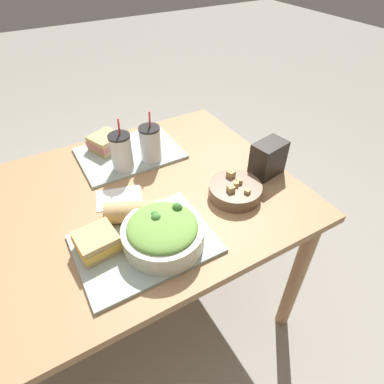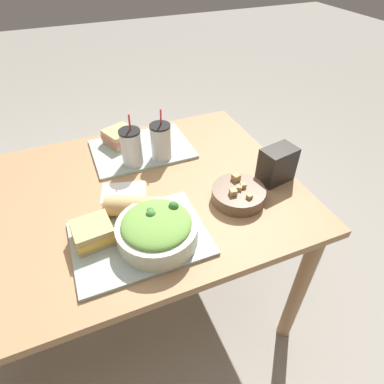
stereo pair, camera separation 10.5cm
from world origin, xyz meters
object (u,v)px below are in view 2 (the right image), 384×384
object	(u,v)px
soup_bowl	(238,194)
drink_cup_red	(161,142)
salad_bowl	(157,229)
sandwich_near	(93,232)
sandwich_far	(120,136)
baguette_near	(130,206)
drink_cup_dark	(132,148)
napkin_folded	(124,192)
chip_bag	(277,165)

from	to	relation	value
soup_bowl	drink_cup_red	bearing A→B (deg)	116.24
salad_bowl	sandwich_near	bearing A→B (deg)	157.79
sandwich_far	drink_cup_red	size ratio (longest dim) A/B	0.73
baguette_near	drink_cup_red	size ratio (longest dim) A/B	0.81
soup_bowl	drink_cup_dark	bearing A→B (deg)	130.18
napkin_folded	baguette_near	bearing A→B (deg)	-91.41
chip_bag	baguette_near	bearing A→B (deg)	168.61
baguette_near	chip_bag	distance (m)	0.56
sandwich_near	sandwich_far	xyz separation A→B (m)	(0.20, 0.53, 0.00)
salad_bowl	napkin_folded	xyz separation A→B (m)	(-0.04, 0.28, -0.06)
drink_cup_dark	napkin_folded	world-z (taller)	drink_cup_dark
salad_bowl	drink_cup_dark	bearing A→B (deg)	85.55
drink_cup_dark	chip_bag	bearing A→B (deg)	-31.61
drink_cup_dark	chip_bag	distance (m)	0.57
napkin_folded	soup_bowl	bearing A→B (deg)	-27.96
drink_cup_dark	napkin_folded	xyz separation A→B (m)	(-0.08, -0.15, -0.08)
drink_cup_red	napkin_folded	size ratio (longest dim) A/B	1.16
salad_bowl	chip_bag	bearing A→B (deg)	14.29
salad_bowl	chip_bag	size ratio (longest dim) A/B	1.74
chip_bag	napkin_folded	size ratio (longest dim) A/B	0.77
salad_bowl	drink_cup_red	distance (m)	0.46
sandwich_near	sandwich_far	bearing A→B (deg)	63.51
sandwich_far	napkin_folded	bearing A→B (deg)	-124.28
baguette_near	napkin_folded	world-z (taller)	baguette_near
salad_bowl	soup_bowl	bearing A→B (deg)	13.81
sandwich_near	salad_bowl	bearing A→B (deg)	-27.58
baguette_near	sandwich_far	bearing A→B (deg)	17.83
baguette_near	napkin_folded	bearing A→B (deg)	25.00
salad_bowl	drink_cup_red	bearing A→B (deg)	70.03
sandwich_far	soup_bowl	bearing A→B (deg)	-82.30
sandwich_far	baguette_near	bearing A→B (deg)	-121.30
drink_cup_dark	salad_bowl	bearing A→B (deg)	-94.45
chip_bag	sandwich_far	bearing A→B (deg)	125.99
sandwich_near	baguette_near	size ratio (longest dim) A/B	0.73
drink_cup_red	chip_bag	xyz separation A→B (m)	(0.36, -0.30, -0.01)
drink_cup_dark	sandwich_near	bearing A→B (deg)	-121.32
salad_bowl	sandwich_near	size ratio (longest dim) A/B	1.95
drink_cup_dark	napkin_folded	bearing A→B (deg)	-117.41
drink_cup_dark	chip_bag	size ratio (longest dim) A/B	1.53
drink_cup_red	baguette_near	bearing A→B (deg)	-125.26
salad_bowl	sandwich_far	size ratio (longest dim) A/B	1.57
soup_bowl	chip_bag	world-z (taller)	chip_bag
soup_bowl	drink_cup_red	xyz separation A→B (m)	(-0.17, 0.35, 0.06)
sandwich_near	drink_cup_dark	size ratio (longest dim) A/B	0.59
sandwich_far	chip_bag	bearing A→B (deg)	-66.24
baguette_near	napkin_folded	size ratio (longest dim) A/B	0.94
baguette_near	chip_bag	world-z (taller)	chip_bag
soup_bowl	drink_cup_dark	world-z (taller)	drink_cup_dark
drink_cup_red	salad_bowl	bearing A→B (deg)	-109.97
sandwich_far	drink_cup_red	world-z (taller)	drink_cup_red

